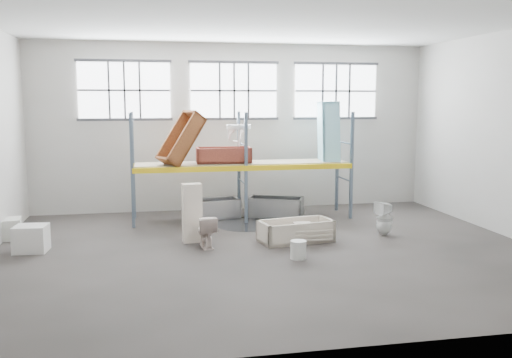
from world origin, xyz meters
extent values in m
cube|color=#4E4643|center=(0.00, 0.00, -0.05)|extent=(12.00, 10.00, 0.10)
cube|color=silver|center=(0.00, 0.00, 5.05)|extent=(12.00, 10.00, 0.10)
cube|color=#AEA9A1|center=(0.00, 5.05, 2.50)|extent=(12.00, 0.10, 5.00)
cube|color=#A5A199|center=(0.00, -5.05, 2.50)|extent=(12.00, 0.10, 5.00)
cube|color=white|center=(-3.20, 4.94, 3.60)|extent=(2.60, 0.04, 1.60)
cube|color=white|center=(0.00, 4.94, 3.60)|extent=(2.60, 0.04, 1.60)
cube|color=white|center=(3.20, 4.94, 3.60)|extent=(2.60, 0.04, 1.60)
cube|color=slate|center=(-3.00, 2.90, 1.50)|extent=(0.08, 0.08, 3.00)
cube|color=slate|center=(-3.00, 4.10, 1.50)|extent=(0.08, 0.08, 3.00)
cube|color=slate|center=(0.00, 2.90, 1.50)|extent=(0.08, 0.08, 3.00)
cube|color=slate|center=(0.00, 4.10, 1.50)|extent=(0.08, 0.08, 3.00)
cube|color=slate|center=(3.00, 2.90, 1.50)|extent=(0.08, 0.08, 3.00)
cube|color=slate|center=(3.00, 4.10, 1.50)|extent=(0.08, 0.08, 3.00)
cube|color=yellow|center=(0.00, 2.90, 1.50)|extent=(6.00, 0.10, 0.14)
cube|color=yellow|center=(0.00, 4.10, 1.50)|extent=(6.00, 0.10, 0.14)
cube|color=gray|center=(0.00, 3.50, 1.58)|extent=(5.90, 1.10, 0.03)
cylinder|color=black|center=(0.00, 2.70, 0.00)|extent=(1.80, 1.80, 0.00)
cube|color=beige|center=(0.92, 0.59, 0.28)|extent=(0.42, 0.21, 0.39)
imported|color=beige|center=(0.51, 0.72, 0.16)|extent=(0.60, 0.60, 0.16)
imported|color=silver|center=(-1.33, 0.58, 0.37)|extent=(0.48, 0.76, 0.74)
cube|color=#F5E2CC|center=(-1.60, 1.11, 0.69)|extent=(0.47, 0.33, 1.39)
imported|color=white|center=(3.10, 0.85, 0.43)|extent=(0.50, 0.49, 0.85)
imported|color=white|center=(-0.13, 3.27, 2.09)|extent=(0.83, 0.75, 0.61)
cylinder|color=beige|center=(0.47, -0.75, 0.20)|extent=(0.40, 0.40, 0.39)
cube|color=silver|center=(-5.16, 0.92, 0.29)|extent=(0.73, 0.65, 0.59)
cube|color=silver|center=(-5.94, 2.22, 0.25)|extent=(0.68, 0.68, 0.50)
camera|label=1|loc=(-2.59, -11.71, 3.30)|focal=38.97mm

